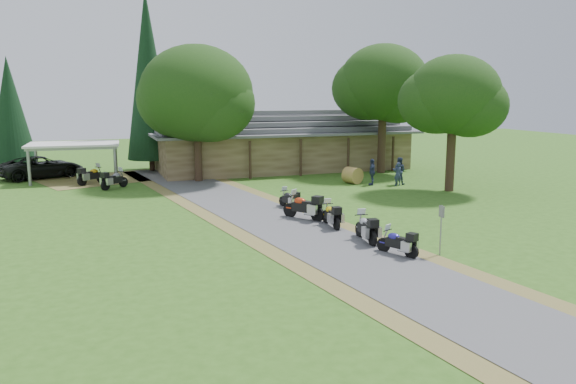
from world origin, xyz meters
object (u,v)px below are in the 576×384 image
object	(u,v)px
motorcycle_row_b	(366,227)
hay_bale	(353,175)
motorcycle_carport_a	(92,174)
motorcycle_row_e	(289,198)
motorcycle_carport_b	(114,179)
motorcycle_row_a	(397,241)
carport	(75,162)
lodge	(281,139)
motorcycle_row_c	(331,214)
car_dark_suv	(41,161)
motorcycle_row_d	(304,205)

from	to	relation	value
motorcycle_row_b	hay_bale	size ratio (longest dim) A/B	1.68
motorcycle_carport_a	motorcycle_row_e	bearing A→B (deg)	-88.56
motorcycle_carport_b	hay_bale	distance (m)	16.18
motorcycle_row_a	motorcycle_row_b	size ratio (longest dim) A/B	0.87
motorcycle_row_a	motorcycle_row_e	world-z (taller)	motorcycle_row_a
motorcycle_row_e	motorcycle_row_b	bearing A→B (deg)	171.80
carport	motorcycle_carport_b	world-z (taller)	carport
carport	hay_bale	bearing A→B (deg)	-20.48
lodge	hay_bale	world-z (taller)	lodge
motorcycle_row_c	motorcycle_row_b	bearing A→B (deg)	-170.41
carport	motorcycle_row_e	world-z (taller)	carport
car_dark_suv	motorcycle_carport_a	xyz separation A→B (m)	(3.46, -4.42, -0.53)
motorcycle_row_a	motorcycle_carport_a	distance (m)	24.84
lodge	motorcycle_row_c	distance (m)	20.89
motorcycle_row_e	motorcycle_row_d	bearing A→B (deg)	161.61
motorcycle_row_c	hay_bale	bearing A→B (deg)	-26.87
motorcycle_row_b	motorcycle_row_c	size ratio (longest dim) A/B	1.05
motorcycle_row_c	motorcycle_row_a	bearing A→B (deg)	-170.55
motorcycle_row_c	hay_bale	distance (m)	13.10
motorcycle_row_b	motorcycle_row_c	world-z (taller)	motorcycle_row_b
motorcycle_row_b	motorcycle_row_d	bearing A→B (deg)	17.01
motorcycle_row_b	hay_bale	distance (m)	15.59
motorcycle_row_a	hay_bale	xyz separation A→B (m)	(6.22, 16.44, -0.00)
lodge	motorcycle_row_d	world-z (taller)	lodge
motorcycle_carport_a	motorcycle_carport_b	xyz separation A→B (m)	(1.38, -2.41, -0.02)
motorcycle_row_c	motorcycle_row_d	distance (m)	2.03
motorcycle_row_a	motorcycle_carport_a	bearing A→B (deg)	2.30
motorcycle_row_d	hay_bale	xyz separation A→B (m)	(7.37, 9.32, -0.15)
carport	motorcycle_carport_b	size ratio (longest dim) A/B	3.18
motorcycle_row_b	motorcycle_row_e	distance (m)	7.68
motorcycle_row_b	motorcycle_carport_b	bearing A→B (deg)	34.14
motorcycle_carport_a	hay_bale	distance (m)	18.16
motorcycle_row_e	lodge	bearing A→B (deg)	-31.15
car_dark_suv	lodge	bearing A→B (deg)	-116.81
motorcycle_row_b	motorcycle_row_e	xyz separation A→B (m)	(-0.70, 7.65, -0.09)
motorcycle_row_b	hay_bale	world-z (taller)	motorcycle_row_b
lodge	motorcycle_carport_a	bearing A→B (deg)	-167.98
motorcycle_row_b	motorcycle_carport_a	distance (m)	22.75
car_dark_suv	motorcycle_row_e	bearing A→B (deg)	-164.27
motorcycle_row_a	motorcycle_row_c	world-z (taller)	motorcycle_row_c
carport	motorcycle_row_b	bearing A→B (deg)	-58.47
carport	motorcycle_row_d	xyz separation A→B (m)	(10.89, -17.51, -0.63)
carport	motorcycle_row_a	distance (m)	27.43
hay_bale	lodge	bearing A→B (deg)	103.21
hay_bale	motorcycle_row_e	bearing A→B (deg)	-137.39
carport	car_dark_suv	xyz separation A→B (m)	(-2.40, 2.07, -0.12)
carport	motorcycle_row_a	xyz separation A→B (m)	(12.03, -24.64, -0.78)
lodge	motorcycle_row_d	xyz separation A→B (m)	(-5.24, -18.38, -1.73)
lodge	motorcycle_carport_a	xyz separation A→B (m)	(-15.06, -3.21, -1.75)
lodge	hay_bale	bearing A→B (deg)	-76.79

